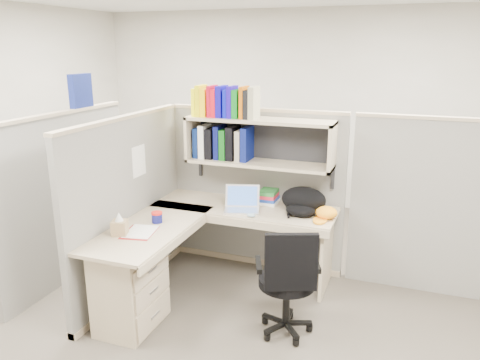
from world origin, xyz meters
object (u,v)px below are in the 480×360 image
at_px(backpack, 302,201).
at_px(task_chair, 287,298).
at_px(desk, 164,266).
at_px(snack_canister, 157,217).
at_px(laptop, 242,199).

xyz_separation_m(backpack, task_chair, (0.09, -0.81, -0.52)).
xyz_separation_m(desk, snack_canister, (-0.16, 0.20, 0.34)).
bearing_deg(desk, backpack, 41.10).
height_order(snack_canister, task_chair, task_chair).
relative_size(desk, task_chair, 1.88).
bearing_deg(laptop, desk, -136.74).
bearing_deg(desk, task_chair, 1.85).
bearing_deg(snack_canister, desk, -51.56).
xyz_separation_m(laptop, backpack, (0.54, 0.12, 0.01)).
relative_size(desk, backpack, 4.26).
relative_size(desk, laptop, 5.46).
height_order(backpack, task_chair, backpack).
xyz_separation_m(snack_canister, task_chair, (1.22, -0.17, -0.45)).
bearing_deg(backpack, task_chair, -84.90).
xyz_separation_m(backpack, snack_canister, (-1.13, -0.64, -0.07)).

